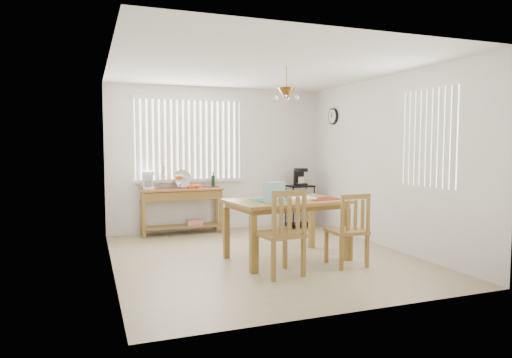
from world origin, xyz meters
name	(u,v)px	position (x,y,z in m)	size (l,w,h in m)	color
ground	(263,257)	(0.00, 0.00, -0.01)	(4.00, 4.50, 0.01)	tan
room_shell	(263,135)	(0.00, 0.02, 1.69)	(4.20, 4.70, 2.70)	white
sideboard	(182,200)	(-0.73, 2.03, 0.60)	(1.43, 0.40, 0.80)	olive
sideboard_items	(168,181)	(-0.96, 2.04, 0.93)	(1.36, 0.33, 0.61)	maroon
wire_cart	(300,202)	(1.49, 1.91, 0.48)	(0.47, 0.37, 0.80)	black
cart_items	(300,177)	(1.49, 1.92, 0.95)	(0.19, 0.22, 0.33)	black
dining_table	(286,207)	(0.25, -0.22, 0.73)	(1.62, 1.14, 0.82)	olive
table_items	(281,194)	(0.11, -0.37, 0.92)	(1.22, 0.53, 0.26)	#157B68
chair_left	(282,233)	(-0.12, -0.92, 0.51)	(0.54, 0.54, 1.04)	olive
chair_right	(348,230)	(0.85, -0.83, 0.47)	(0.44, 0.44, 0.95)	olive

